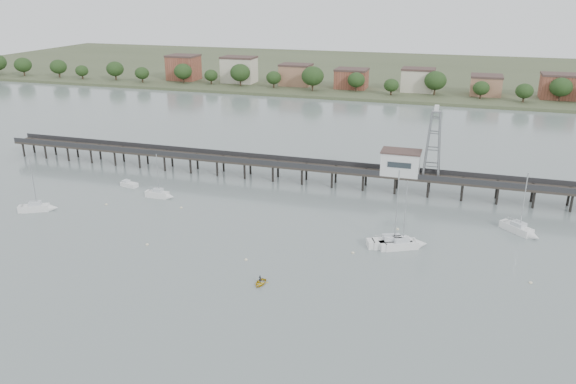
# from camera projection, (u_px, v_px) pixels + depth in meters

# --- Properties ---
(ground_plane) EXTENTS (500.00, 500.00, 0.00)m
(ground_plane) POSITION_uv_depth(u_px,v_px,m) (160.00, 317.00, 76.13)
(ground_plane) COLOR slate
(ground_plane) RESTS_ON ground
(pier) EXTENTS (150.00, 5.00, 5.50)m
(pier) POSITION_uv_depth(u_px,v_px,m) (290.00, 165.00, 128.66)
(pier) COLOR #2D2823
(pier) RESTS_ON ground
(pier_building) EXTENTS (8.40, 5.40, 5.30)m
(pier_building) POSITION_uv_depth(u_px,v_px,m) (401.00, 162.00, 120.70)
(pier_building) COLOR silver
(pier_building) RESTS_ON ground
(lattice_tower) EXTENTS (3.20, 3.20, 15.50)m
(lattice_tower) POSITION_uv_depth(u_px,v_px,m) (433.00, 145.00, 117.37)
(lattice_tower) COLOR slate
(lattice_tower) RESTS_ON ground
(sailboat_a) EXTENTS (6.91, 4.87, 11.32)m
(sailboat_a) POSITION_uv_depth(u_px,v_px,m) (41.00, 208.00, 112.13)
(sailboat_a) COLOR white
(sailboat_a) RESTS_ON ground
(sailboat_d) EXTENTS (9.21, 5.79, 14.62)m
(sailboat_d) POSITION_uv_depth(u_px,v_px,m) (400.00, 243.00, 96.81)
(sailboat_d) COLOR white
(sailboat_d) RESTS_ON ground
(sailboat_c) EXTENTS (7.95, 5.58, 12.89)m
(sailboat_c) POSITION_uv_depth(u_px,v_px,m) (407.00, 244.00, 96.17)
(sailboat_c) COLOR white
(sailboat_c) RESTS_ON ground
(sailboat_b) EXTENTS (5.93, 1.78, 10.01)m
(sailboat_b) POSITION_uv_depth(u_px,v_px,m) (161.00, 195.00, 119.08)
(sailboat_b) COLOR white
(sailboat_b) RESTS_ON ground
(sailboat_e) EXTENTS (6.82, 6.47, 12.13)m
(sailboat_e) POSITION_uv_depth(u_px,v_px,m) (523.00, 231.00, 101.38)
(sailboat_e) COLOR white
(sailboat_e) RESTS_ON ground
(white_tender) EXTENTS (4.30, 2.47, 1.57)m
(white_tender) POSITION_uv_depth(u_px,v_px,m) (129.00, 184.00, 125.94)
(white_tender) COLOR white
(white_tender) RESTS_ON ground
(yellow_dinghy) EXTENTS (2.02, 0.76, 2.76)m
(yellow_dinghy) POSITION_uv_depth(u_px,v_px,m) (260.00, 284.00, 84.57)
(yellow_dinghy) COLOR gold
(yellow_dinghy) RESTS_ON ground
(dinghy_occupant) EXTENTS (0.57, 1.25, 0.29)m
(dinghy_occupant) POSITION_uv_depth(u_px,v_px,m) (260.00, 284.00, 84.57)
(dinghy_occupant) COLOR black
(dinghy_occupant) RESTS_ON ground
(mooring_buoys) EXTENTS (81.09, 20.44, 0.39)m
(mooring_buoys) POSITION_uv_depth(u_px,v_px,m) (270.00, 237.00, 100.18)
(mooring_buoys) COLOR beige
(mooring_buoys) RESTS_ON ground
(far_shore) EXTENTS (500.00, 170.00, 10.40)m
(far_shore) POSITION_uv_depth(u_px,v_px,m) (392.00, 72.00, 290.64)
(far_shore) COLOR #475133
(far_shore) RESTS_ON ground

